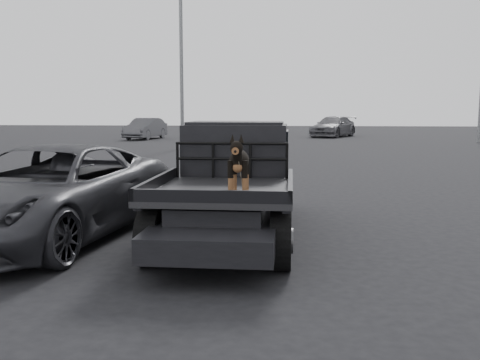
# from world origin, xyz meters

# --- Properties ---
(ground) EXTENTS (120.00, 120.00, 0.00)m
(ground) POSITION_xyz_m (0.00, 0.00, 0.00)
(ground) COLOR black
(ground) RESTS_ON ground
(flatbed_ute) EXTENTS (2.00, 5.40, 0.92)m
(flatbed_ute) POSITION_xyz_m (-0.34, 1.91, 0.46)
(flatbed_ute) COLOR black
(flatbed_ute) RESTS_ON ground
(ute_cab) EXTENTS (1.72, 1.30, 0.88)m
(ute_cab) POSITION_xyz_m (-0.34, 2.86, 1.36)
(ute_cab) COLOR black
(ute_cab) RESTS_ON flatbed_ute
(headache_rack) EXTENTS (1.80, 0.08, 0.55)m
(headache_rack) POSITION_xyz_m (-0.34, 2.11, 1.20)
(headache_rack) COLOR black
(headache_rack) RESTS_ON flatbed_ute
(dog) EXTENTS (0.32, 0.60, 0.74)m
(dog) POSITION_xyz_m (-0.06, 0.50, 1.29)
(dog) COLOR black
(dog) RESTS_ON flatbed_ute
(parked_suv) EXTENTS (3.05, 5.48, 1.45)m
(parked_suv) POSITION_xyz_m (-3.16, 1.59, 0.73)
(parked_suv) COLOR #2F3035
(parked_suv) RESTS_ON ground
(distant_car_a) EXTENTS (2.13, 4.51, 1.43)m
(distant_car_a) POSITION_xyz_m (-9.33, 29.39, 0.71)
(distant_car_a) COLOR #46464A
(distant_car_a) RESTS_ON ground
(distant_car_b) EXTENTS (4.13, 5.56, 1.50)m
(distant_car_b) POSITION_xyz_m (3.65, 33.75, 0.75)
(distant_car_b) COLOR #4F4F54
(distant_car_b) RESTS_ON ground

